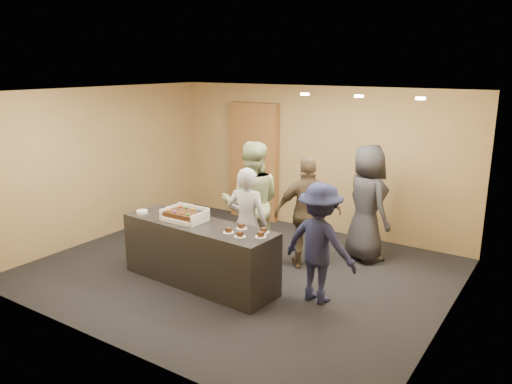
% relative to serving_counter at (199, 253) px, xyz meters
% --- Properties ---
extents(room, '(6.04, 6.00, 2.70)m').
position_rel_serving_counter_xyz_m(room, '(0.24, 0.65, 0.90)').
color(room, black).
rests_on(room, ground).
extents(serving_counter, '(2.44, 0.84, 0.90)m').
position_rel_serving_counter_xyz_m(serving_counter, '(0.00, 0.00, 0.00)').
color(serving_counter, black).
rests_on(serving_counter, floor).
extents(storage_cabinet, '(1.07, 0.15, 2.34)m').
position_rel_serving_counter_xyz_m(storage_cabinet, '(-1.09, 3.06, 0.72)').
color(storage_cabinet, brown).
rests_on(storage_cabinet, floor).
extents(cake_box, '(0.60, 0.42, 0.18)m').
position_rel_serving_counter_xyz_m(cake_box, '(-0.25, 0.02, 0.49)').
color(cake_box, white).
rests_on(cake_box, serving_counter).
extents(sheet_cake, '(0.51, 0.35, 0.11)m').
position_rel_serving_counter_xyz_m(sheet_cake, '(-0.25, 0.00, 0.55)').
color(sheet_cake, '#33180B').
rests_on(sheet_cake, cake_box).
extents(plate_stack, '(0.17, 0.17, 0.04)m').
position_rel_serving_counter_xyz_m(plate_stack, '(-1.02, -0.08, 0.47)').
color(plate_stack, white).
rests_on(plate_stack, serving_counter).
extents(slice_a, '(0.15, 0.15, 0.07)m').
position_rel_serving_counter_xyz_m(slice_a, '(0.60, -0.09, 0.47)').
color(slice_a, white).
rests_on(slice_a, serving_counter).
extents(slice_b, '(0.15, 0.15, 0.07)m').
position_rel_serving_counter_xyz_m(slice_b, '(0.65, 0.14, 0.47)').
color(slice_b, white).
rests_on(slice_b, serving_counter).
extents(slice_c, '(0.15, 0.15, 0.07)m').
position_rel_serving_counter_xyz_m(slice_c, '(0.82, -0.14, 0.47)').
color(slice_c, white).
rests_on(slice_c, serving_counter).
extents(slice_d, '(0.15, 0.15, 0.07)m').
position_rel_serving_counter_xyz_m(slice_d, '(0.99, 0.17, 0.47)').
color(slice_d, white).
rests_on(slice_d, serving_counter).
extents(slice_e, '(0.15, 0.15, 0.07)m').
position_rel_serving_counter_xyz_m(slice_e, '(1.05, 0.01, 0.47)').
color(slice_e, white).
rests_on(slice_e, serving_counter).
extents(person_server_grey, '(0.68, 0.53, 1.66)m').
position_rel_serving_counter_xyz_m(person_server_grey, '(0.45, 0.56, 0.38)').
color(person_server_grey, '#A5A6AA').
rests_on(person_server_grey, floor).
extents(person_sage_man, '(1.19, 1.12, 1.95)m').
position_rel_serving_counter_xyz_m(person_sage_man, '(0.19, 1.07, 0.52)').
color(person_sage_man, '#9BAB79').
rests_on(person_sage_man, floor).
extents(person_navy_man, '(1.10, 0.70, 1.61)m').
position_rel_serving_counter_xyz_m(person_navy_man, '(1.68, 0.45, 0.36)').
color(person_navy_man, '#1A1E3E').
rests_on(person_navy_man, floor).
extents(person_brown_extra, '(1.07, 0.96, 1.75)m').
position_rel_serving_counter_xyz_m(person_brown_extra, '(1.02, 1.39, 0.42)').
color(person_brown_extra, '#4F3D2A').
rests_on(person_brown_extra, floor).
extents(person_dark_suit, '(1.09, 1.02, 1.87)m').
position_rel_serving_counter_xyz_m(person_dark_suit, '(1.65, 2.20, 0.49)').
color(person_dark_suit, '#28282D').
rests_on(person_dark_suit, floor).
extents(ceiling_spotlights, '(1.72, 0.12, 0.03)m').
position_rel_serving_counter_xyz_m(ceiling_spotlights, '(1.84, 1.15, 2.22)').
color(ceiling_spotlights, '#FFEAC6').
rests_on(ceiling_spotlights, ceiling).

